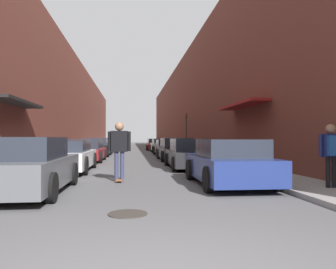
{
  "coord_description": "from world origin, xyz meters",
  "views": [
    {
      "loc": [
        -0.15,
        -2.81,
        1.36
      ],
      "look_at": [
        1.44,
        11.1,
        1.51
      ],
      "focal_mm": 35.0,
      "sensor_mm": 36.0,
      "label": 1
    }
  ],
  "objects_px": {
    "parked_car_right_5": "(155,145)",
    "pedestrian": "(332,148)",
    "parked_car_left_1": "(68,156)",
    "parked_car_left_4": "(102,146)",
    "parked_car_left_3": "(96,148)",
    "parked_car_right_0": "(229,163)",
    "parked_car_right_3": "(168,148)",
    "parked_car_left_2": "(86,151)",
    "parked_car_right_1": "(190,154)",
    "skateboarder": "(119,145)",
    "parked_car_left_0": "(28,167)",
    "parked_car_left_5": "(106,146)",
    "traffic_light": "(186,128)",
    "manhole_cover": "(128,214)",
    "parked_car_right_2": "(176,150)",
    "parked_car_right_4": "(161,146)"
  },
  "relations": [
    {
      "from": "parked_car_right_1",
      "to": "manhole_cover",
      "type": "height_order",
      "value": "parked_car_right_1"
    },
    {
      "from": "parked_car_left_3",
      "to": "parked_car_right_4",
      "type": "xyz_separation_m",
      "value": [
        5.39,
        6.23,
        -0.01
      ]
    },
    {
      "from": "parked_car_right_4",
      "to": "skateboarder",
      "type": "xyz_separation_m",
      "value": [
        -3.22,
        -20.49,
        0.51
      ]
    },
    {
      "from": "parked_car_right_1",
      "to": "skateboarder",
      "type": "height_order",
      "value": "skateboarder"
    },
    {
      "from": "parked_car_left_1",
      "to": "skateboarder",
      "type": "bearing_deg",
      "value": -56.45
    },
    {
      "from": "parked_car_left_0",
      "to": "parked_car_left_2",
      "type": "height_order",
      "value": "parked_car_left_0"
    },
    {
      "from": "parked_car_left_4",
      "to": "parked_car_right_2",
      "type": "height_order",
      "value": "parked_car_left_4"
    },
    {
      "from": "parked_car_left_5",
      "to": "pedestrian",
      "type": "relative_size",
      "value": 2.57
    },
    {
      "from": "parked_car_left_0",
      "to": "parked_car_right_1",
      "type": "relative_size",
      "value": 0.94
    },
    {
      "from": "parked_car_right_0",
      "to": "pedestrian",
      "type": "xyz_separation_m",
      "value": [
        2.18,
        -1.51,
        0.48
      ]
    },
    {
      "from": "parked_car_left_1",
      "to": "parked_car_left_3",
      "type": "relative_size",
      "value": 1.05
    },
    {
      "from": "skateboarder",
      "to": "manhole_cover",
      "type": "distance_m",
      "value": 4.59
    },
    {
      "from": "parked_car_left_3",
      "to": "parked_car_right_0",
      "type": "bearing_deg",
      "value": -70.92
    },
    {
      "from": "parked_car_left_0",
      "to": "parked_car_left_1",
      "type": "distance_m",
      "value": 5.22
    },
    {
      "from": "parked_car_right_2",
      "to": "skateboarder",
      "type": "distance_m",
      "value": 9.87
    },
    {
      "from": "parked_car_left_0",
      "to": "traffic_light",
      "type": "height_order",
      "value": "traffic_light"
    },
    {
      "from": "parked_car_right_3",
      "to": "pedestrian",
      "type": "distance_m",
      "value": 17.5
    },
    {
      "from": "parked_car_left_0",
      "to": "parked_car_right_4",
      "type": "height_order",
      "value": "parked_car_left_0"
    },
    {
      "from": "parked_car_right_0",
      "to": "skateboarder",
      "type": "relative_size",
      "value": 2.21
    },
    {
      "from": "parked_car_right_0",
      "to": "parked_car_right_3",
      "type": "relative_size",
      "value": 0.88
    },
    {
      "from": "parked_car_right_0",
      "to": "parked_car_left_5",
      "type": "bearing_deg",
      "value": 102.08
    },
    {
      "from": "manhole_cover",
      "to": "parked_car_right_2",
      "type": "bearing_deg",
      "value": 78.61
    },
    {
      "from": "parked_car_left_1",
      "to": "parked_car_left_4",
      "type": "distance_m",
      "value": 15.88
    },
    {
      "from": "parked_car_left_2",
      "to": "parked_car_right_1",
      "type": "height_order",
      "value": "parked_car_right_1"
    },
    {
      "from": "parked_car_left_2",
      "to": "parked_car_left_3",
      "type": "relative_size",
      "value": 1.0
    },
    {
      "from": "parked_car_left_1",
      "to": "parked_car_left_2",
      "type": "bearing_deg",
      "value": 90.37
    },
    {
      "from": "parked_car_left_4",
      "to": "parked_car_right_0",
      "type": "relative_size",
      "value": 0.98
    },
    {
      "from": "parked_car_left_5",
      "to": "parked_car_right_0",
      "type": "bearing_deg",
      "value": -77.92
    },
    {
      "from": "parked_car_left_1",
      "to": "parked_car_right_0",
      "type": "height_order",
      "value": "parked_car_right_0"
    },
    {
      "from": "parked_car_right_3",
      "to": "pedestrian",
      "type": "bearing_deg",
      "value": -82.92
    },
    {
      "from": "parked_car_left_5",
      "to": "parked_car_right_1",
      "type": "relative_size",
      "value": 0.91
    },
    {
      "from": "skateboarder",
      "to": "parked_car_left_2",
      "type": "bearing_deg",
      "value": 103.88
    },
    {
      "from": "parked_car_right_0",
      "to": "skateboarder",
      "type": "distance_m",
      "value": 3.41
    },
    {
      "from": "parked_car_left_1",
      "to": "skateboarder",
      "type": "height_order",
      "value": "skateboarder"
    },
    {
      "from": "parked_car_left_3",
      "to": "traffic_light",
      "type": "height_order",
      "value": "traffic_light"
    },
    {
      "from": "parked_car_left_0",
      "to": "parked_car_right_5",
      "type": "height_order",
      "value": "parked_car_left_0"
    },
    {
      "from": "parked_car_right_5",
      "to": "pedestrian",
      "type": "distance_m",
      "value": 28.45
    },
    {
      "from": "parked_car_left_3",
      "to": "parked_car_left_2",
      "type": "bearing_deg",
      "value": -90.21
    },
    {
      "from": "parked_car_left_3",
      "to": "parked_car_right_4",
      "type": "relative_size",
      "value": 0.94
    },
    {
      "from": "parked_car_right_2",
      "to": "parked_car_right_3",
      "type": "height_order",
      "value": "parked_car_right_2"
    },
    {
      "from": "traffic_light",
      "to": "pedestrian",
      "type": "relative_size",
      "value": 2.2
    },
    {
      "from": "parked_car_right_0",
      "to": "parked_car_right_4",
      "type": "distance_m",
      "value": 21.64
    },
    {
      "from": "parked_car_left_1",
      "to": "parked_car_right_5",
      "type": "xyz_separation_m",
      "value": [
        5.23,
        22.44,
        -0.01
      ]
    },
    {
      "from": "parked_car_left_3",
      "to": "parked_car_right_2",
      "type": "bearing_deg",
      "value": -43.05
    },
    {
      "from": "traffic_light",
      "to": "parked_car_left_2",
      "type": "bearing_deg",
      "value": -125.49
    },
    {
      "from": "parked_car_right_1",
      "to": "parked_car_left_1",
      "type": "bearing_deg",
      "value": -170.23
    },
    {
      "from": "parked_car_left_1",
      "to": "pedestrian",
      "type": "height_order",
      "value": "pedestrian"
    },
    {
      "from": "parked_car_left_3",
      "to": "parked_car_right_5",
      "type": "distance_m",
      "value": 12.57
    },
    {
      "from": "parked_car_left_4",
      "to": "pedestrian",
      "type": "xyz_separation_m",
      "value": [
        7.55,
        -21.78,
        0.45
      ]
    },
    {
      "from": "parked_car_right_1",
      "to": "parked_car_right_5",
      "type": "height_order",
      "value": "parked_car_right_1"
    }
  ]
}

